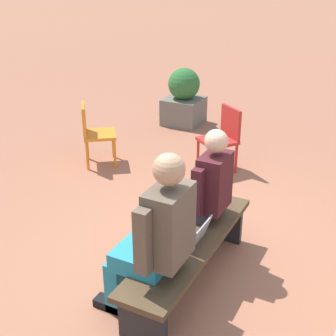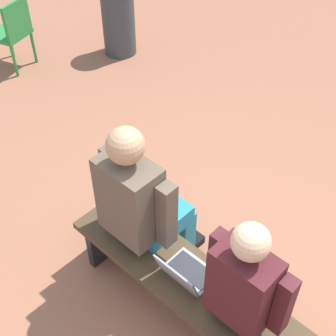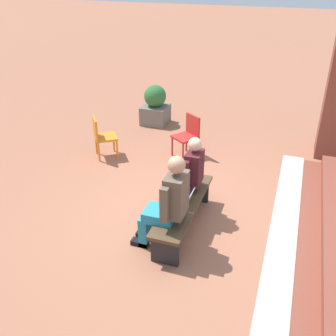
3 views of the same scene
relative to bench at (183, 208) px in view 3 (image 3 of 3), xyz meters
The scene contains 10 objects.
ground_plane 0.45m from the bench, 153.44° to the right, with size 60.00×60.00×0.00m, color #9E6047.
concrete_strip 1.47m from the bench, 90.00° to the left, with size 6.00×0.40×0.01m, color #B7B2A8.
brick_steps 1.99m from the bench, 90.00° to the left, with size 5.20×0.60×0.30m.
bench is the anchor object (origin of this frame).
person_student 0.53m from the bench, behind, with size 0.52×0.65×1.30m.
person_adult 0.62m from the bench, ahead, with size 0.59×0.74×1.42m.
laptop 0.15m from the bench, 33.14° to the left, with size 0.32×0.29×0.21m.
plastic_chair_near_bench_right 2.82m from the bench, 128.29° to the right, with size 0.59×0.59×0.84m.
plastic_chair_foreground 2.45m from the bench, 165.30° to the right, with size 0.59×0.59×0.84m.
planter 4.22m from the bench, 153.92° to the right, with size 0.60×0.60×0.94m.
Camera 3 is at (4.79, 1.45, 3.56)m, focal length 42.00 mm.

